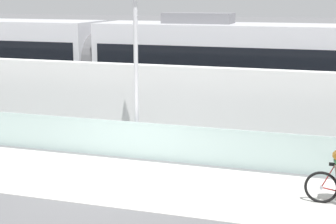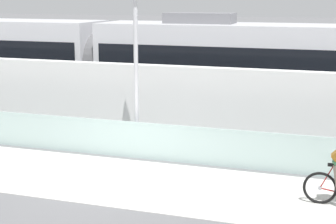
% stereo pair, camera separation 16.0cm
% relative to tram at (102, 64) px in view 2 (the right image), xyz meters
% --- Properties ---
extents(ground_plane, '(200.00, 200.00, 0.00)m').
position_rel_tram_xyz_m(ground_plane, '(3.34, -6.85, -1.89)').
color(ground_plane, slate).
extents(bike_path_deck, '(32.00, 3.20, 0.01)m').
position_rel_tram_xyz_m(bike_path_deck, '(3.34, -6.85, -1.89)').
color(bike_path_deck, silver).
rests_on(bike_path_deck, ground).
extents(glass_parapet, '(32.00, 0.05, 1.02)m').
position_rel_tram_xyz_m(glass_parapet, '(3.34, -5.00, -1.38)').
color(glass_parapet, '#ADC6C1').
rests_on(glass_parapet, ground).
extents(concrete_barrier_wall, '(32.00, 0.36, 2.36)m').
position_rel_tram_xyz_m(concrete_barrier_wall, '(3.34, -3.20, -0.71)').
color(concrete_barrier_wall, white).
rests_on(concrete_barrier_wall, ground).
extents(tram_rail_near, '(32.00, 0.08, 0.01)m').
position_rel_tram_xyz_m(tram_rail_near, '(3.34, -0.72, -1.89)').
color(tram_rail_near, '#595654').
rests_on(tram_rail_near, ground).
extents(tram_rail_far, '(32.00, 0.08, 0.01)m').
position_rel_tram_xyz_m(tram_rail_far, '(3.34, 0.72, -1.89)').
color(tram_rail_far, '#595654').
rests_on(tram_rail_far, ground).
extents(tram, '(22.56, 2.54, 3.81)m').
position_rel_tram_xyz_m(tram, '(0.00, 0.00, 0.00)').
color(tram, silver).
rests_on(tram, ground).
extents(lamp_post_antenna, '(0.28, 0.28, 5.20)m').
position_rel_tram_xyz_m(lamp_post_antenna, '(3.25, -4.70, 1.40)').
color(lamp_post_antenna, gray).
rests_on(lamp_post_antenna, ground).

